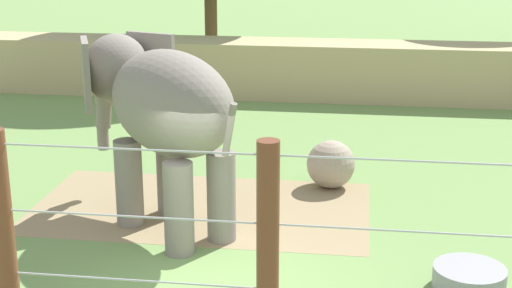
# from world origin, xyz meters

# --- Properties ---
(dirt_patch) EXTENTS (6.50, 3.66, 0.01)m
(dirt_patch) POSITION_xyz_m (-0.84, 3.52, 0.00)
(dirt_patch) COLOR #937F5B
(dirt_patch) RESTS_ON ground
(embankment_wall) EXTENTS (36.00, 1.80, 1.72)m
(embankment_wall) POSITION_xyz_m (0.00, 13.33, 0.86)
(embankment_wall) COLOR tan
(embankment_wall) RESTS_ON ground
(elephant) EXTENTS (3.82, 3.70, 3.35)m
(elephant) POSITION_xyz_m (-1.31, 2.56, 2.22)
(elephant) COLOR gray
(elephant) RESTS_ON ground
(enrichment_ball) EXTENTS (1.00, 1.00, 1.00)m
(enrichment_ball) POSITION_xyz_m (1.59, 5.04, 0.50)
(enrichment_ball) COLOR gray
(enrichment_ball) RESTS_ON ground
(water_tub) EXTENTS (1.10, 1.10, 0.35)m
(water_tub) POSITION_xyz_m (3.88, 0.79, 0.18)
(water_tub) COLOR gray
(water_tub) RESTS_ON ground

